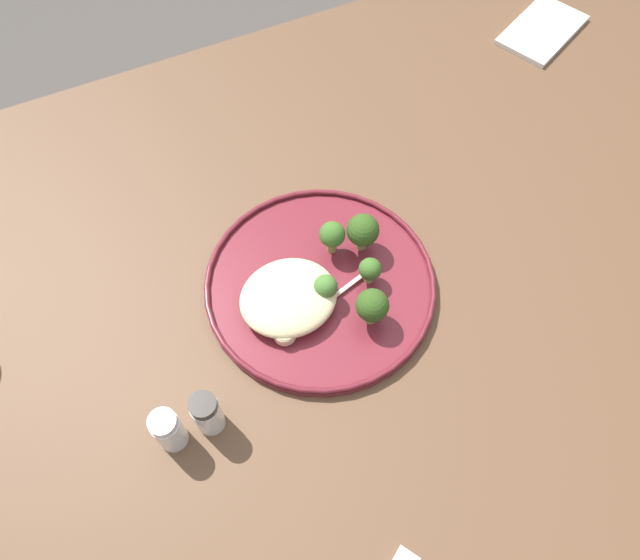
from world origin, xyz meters
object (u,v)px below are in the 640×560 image
Objects in this scene: broccoli_floret_near_rim at (326,288)px; pepper_shaker at (207,413)px; broccoli_floret_rear_charred at (376,305)px; seared_scallop_tilted_round at (272,296)px; seared_scallop_half_hidden at (285,333)px; dinner_plate at (320,284)px; seared_scallop_front_small at (289,305)px; broccoli_floret_tall_stalk at (370,269)px; broccoli_floret_split_head at (363,231)px; seared_scallop_on_noodles at (306,281)px; salt_shaker at (168,430)px; broccoli_floret_front_edge at (331,236)px; seared_scallop_left_edge at (269,278)px; folded_napkin at (542,30)px.

broccoli_floret_near_rim is 0.20m from pepper_shaker.
seared_scallop_tilted_round is at bearing 145.00° from broccoli_floret_rear_charred.
seared_scallop_tilted_round is 0.07m from broccoli_floret_near_rim.
broccoli_floret_rear_charred reaches higher than seared_scallop_half_hidden.
dinner_plate is 0.05m from seared_scallop_front_small.
broccoli_floret_split_head reaches higher than broccoli_floret_tall_stalk.
broccoli_floret_near_rim is at bearing 25.17° from pepper_shaker.
pepper_shaker reaches higher than seared_scallop_on_noodles.
seared_scallop_front_small is at bearing 26.68° from salt_shaker.
seared_scallop_tilted_round is 0.14m from broccoli_floret_split_head.
broccoli_floret_split_head is at bearing -16.47° from broccoli_floret_front_edge.
dinner_plate is 0.06m from seared_scallop_left_edge.
broccoli_floret_near_rim is at bearing -179.17° from broccoli_floret_tall_stalk.
seared_scallop_half_hidden is 0.14m from broccoli_floret_front_edge.
seared_scallop_half_hidden is at bearing -95.67° from seared_scallop_tilted_round.
seared_scallop_front_small is 0.67× the size of broccoli_floret_tall_stalk.
broccoli_floret_rear_charred is 0.06m from broccoli_floret_near_rim.
broccoli_floret_tall_stalk reaches higher than seared_scallop_front_small.
seared_scallop_left_edge is at bearing -156.72° from folded_napkin.
seared_scallop_tilted_round is 0.66m from folded_napkin.
broccoli_floret_tall_stalk is 0.06m from broccoli_floret_near_rim.
broccoli_floret_rear_charred is (-0.03, -0.10, -0.00)m from broccoli_floret_split_head.
broccoli_floret_front_edge is 0.78× the size of pepper_shaker.
broccoli_floret_split_head is at bearing -151.11° from folded_napkin.
pepper_shaker is (-0.14, -0.09, 0.01)m from seared_scallop_front_small.
broccoli_floret_near_rim is (0.06, -0.02, 0.01)m from seared_scallop_tilted_round.
seared_scallop_on_noodles is 0.03m from broccoli_floret_near_rim.
dinner_plate is at bearing 84.47° from broccoli_floret_near_rim.
seared_scallop_on_noodles is at bearing 118.86° from broccoli_floret_near_rim.
seared_scallop_tilted_round is 0.12m from broccoli_floret_tall_stalk.
dinner_plate is 4.33× the size of pepper_shaker.
broccoli_floret_front_edge is (0.04, 0.06, 0.01)m from broccoli_floret_near_rim.
seared_scallop_front_small is at bearing -79.93° from seared_scallop_left_edge.
folded_napkin is (0.53, 0.28, -0.00)m from dinner_plate.
salt_shaker reaches higher than seared_scallop_front_small.
broccoli_floret_front_edge is at bearing 163.53° from broccoli_floret_split_head.
broccoli_floret_tall_stalk is at bearing -18.54° from dinner_plate.
folded_napkin is at bearing 27.16° from seared_scallop_front_small.
broccoli_floret_split_head reaches higher than seared_scallop_left_edge.
seared_scallop_front_small is at bearing -161.93° from dinner_plate.
dinner_plate is 0.07m from broccoli_floret_tall_stalk.
broccoli_floret_tall_stalk is 0.30m from salt_shaker.
broccoli_floret_rear_charred is 0.37× the size of folded_napkin.
broccoli_floret_tall_stalk reaches higher than folded_napkin.
dinner_plate is 0.09m from seared_scallop_half_hidden.
broccoli_floret_split_head reaches higher than pepper_shaker.
seared_scallop_half_hidden is 0.52× the size of broccoli_floret_front_edge.
dinner_plate is 0.09m from broccoli_floret_rear_charred.
seared_scallop_on_noodles is 0.05m from seared_scallop_tilted_round.
broccoli_floret_rear_charred is at bearing -110.39° from broccoli_floret_tall_stalk.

